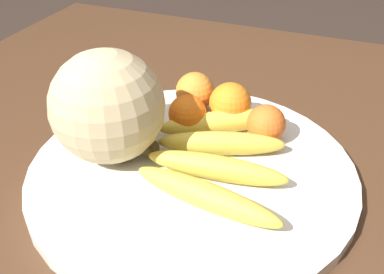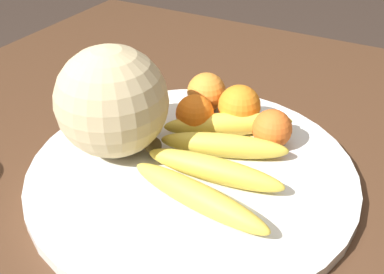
{
  "view_description": "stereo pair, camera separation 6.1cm",
  "coord_description": "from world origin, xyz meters",
  "px_view_note": "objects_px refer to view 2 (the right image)",
  "views": [
    {
      "loc": [
        -0.49,
        -0.22,
        1.14
      ],
      "look_at": [
        -0.02,
        -0.03,
        0.79
      ],
      "focal_mm": 42.0,
      "sensor_mm": 36.0,
      "label": 1
    },
    {
      "loc": [
        -0.47,
        -0.27,
        1.14
      ],
      "look_at": [
        -0.02,
        -0.03,
        0.79
      ],
      "focal_mm": 42.0,
      "sensor_mm": 36.0,
      "label": 2
    }
  ],
  "objects_px": {
    "fruit_bowl": "(192,170)",
    "orange_front_right": "(272,129)",
    "melon": "(112,101)",
    "banana_bunch": "(216,156)",
    "orange_front_left": "(207,92)",
    "orange_back_left": "(195,114)",
    "kitchen_table": "(182,206)",
    "orange_mid_center": "(239,106)",
    "produce_tag": "(196,139)"
  },
  "relations": [
    {
      "from": "fruit_bowl",
      "to": "orange_front_right",
      "type": "bearing_deg",
      "value": -38.04
    },
    {
      "from": "melon",
      "to": "banana_bunch",
      "type": "distance_m",
      "value": 0.17
    },
    {
      "from": "melon",
      "to": "orange_front_left",
      "type": "relative_size",
      "value": 2.46
    },
    {
      "from": "orange_front_left",
      "to": "orange_back_left",
      "type": "xyz_separation_m",
      "value": [
        -0.07,
        -0.01,
        -0.0
      ]
    },
    {
      "from": "kitchen_table",
      "to": "orange_front_left",
      "type": "relative_size",
      "value": 18.36
    },
    {
      "from": "orange_front_right",
      "to": "orange_mid_center",
      "type": "xyz_separation_m",
      "value": [
        0.03,
        0.07,
        0.0
      ]
    },
    {
      "from": "banana_bunch",
      "to": "melon",
      "type": "bearing_deg",
      "value": 179.52
    },
    {
      "from": "kitchen_table",
      "to": "melon",
      "type": "distance_m",
      "value": 0.21
    },
    {
      "from": "fruit_bowl",
      "to": "orange_mid_center",
      "type": "xyz_separation_m",
      "value": [
        0.13,
        -0.01,
        0.04
      ]
    },
    {
      "from": "kitchen_table",
      "to": "fruit_bowl",
      "type": "relative_size",
      "value": 2.59
    },
    {
      "from": "banana_bunch",
      "to": "orange_front_right",
      "type": "relative_size",
      "value": 4.64
    },
    {
      "from": "fruit_bowl",
      "to": "melon",
      "type": "relative_size",
      "value": 2.88
    },
    {
      "from": "kitchen_table",
      "to": "orange_mid_center",
      "type": "distance_m",
      "value": 0.19
    },
    {
      "from": "orange_mid_center",
      "to": "produce_tag",
      "type": "relative_size",
      "value": 0.77
    },
    {
      "from": "melon",
      "to": "orange_mid_center",
      "type": "bearing_deg",
      "value": -41.69
    },
    {
      "from": "orange_front_right",
      "to": "kitchen_table",
      "type": "bearing_deg",
      "value": 126.89
    },
    {
      "from": "orange_front_right",
      "to": "orange_mid_center",
      "type": "relative_size",
      "value": 0.87
    },
    {
      "from": "orange_front_left",
      "to": "orange_front_right",
      "type": "xyz_separation_m",
      "value": [
        -0.05,
        -0.14,
        -0.0
      ]
    },
    {
      "from": "melon",
      "to": "kitchen_table",
      "type": "bearing_deg",
      "value": -68.34
    },
    {
      "from": "fruit_bowl",
      "to": "orange_mid_center",
      "type": "bearing_deg",
      "value": -5.52
    },
    {
      "from": "orange_front_right",
      "to": "orange_mid_center",
      "type": "height_order",
      "value": "orange_mid_center"
    },
    {
      "from": "banana_bunch",
      "to": "orange_mid_center",
      "type": "height_order",
      "value": "orange_mid_center"
    },
    {
      "from": "orange_mid_center",
      "to": "banana_bunch",
      "type": "bearing_deg",
      "value": -171.76
    },
    {
      "from": "fruit_bowl",
      "to": "produce_tag",
      "type": "height_order",
      "value": "produce_tag"
    },
    {
      "from": "orange_front_left",
      "to": "orange_mid_center",
      "type": "bearing_deg",
      "value": -105.62
    },
    {
      "from": "melon",
      "to": "orange_front_left",
      "type": "bearing_deg",
      "value": -20.98
    },
    {
      "from": "orange_front_right",
      "to": "melon",
      "type": "bearing_deg",
      "value": 120.54
    },
    {
      "from": "orange_front_left",
      "to": "orange_mid_center",
      "type": "xyz_separation_m",
      "value": [
        -0.02,
        -0.07,
        0.0
      ]
    },
    {
      "from": "banana_bunch",
      "to": "orange_back_left",
      "type": "bearing_deg",
      "value": 123.57
    },
    {
      "from": "kitchen_table",
      "to": "fruit_bowl",
      "type": "bearing_deg",
      "value": -125.0
    },
    {
      "from": "orange_mid_center",
      "to": "orange_front_right",
      "type": "bearing_deg",
      "value": -114.91
    },
    {
      "from": "orange_front_right",
      "to": "orange_back_left",
      "type": "relative_size",
      "value": 0.98
    },
    {
      "from": "banana_bunch",
      "to": "produce_tag",
      "type": "xyz_separation_m",
      "value": [
        0.05,
        0.06,
        -0.02
      ]
    },
    {
      "from": "orange_mid_center",
      "to": "produce_tag",
      "type": "bearing_deg",
      "value": 151.36
    },
    {
      "from": "fruit_bowl",
      "to": "orange_front_left",
      "type": "bearing_deg",
      "value": 19.96
    },
    {
      "from": "kitchen_table",
      "to": "orange_front_left",
      "type": "distance_m",
      "value": 0.19
    },
    {
      "from": "banana_bunch",
      "to": "orange_front_right",
      "type": "height_order",
      "value": "orange_front_right"
    },
    {
      "from": "fruit_bowl",
      "to": "orange_mid_center",
      "type": "distance_m",
      "value": 0.14
    },
    {
      "from": "orange_front_left",
      "to": "orange_mid_center",
      "type": "relative_size",
      "value": 0.96
    },
    {
      "from": "fruit_bowl",
      "to": "orange_front_right",
      "type": "distance_m",
      "value": 0.14
    },
    {
      "from": "kitchen_table",
      "to": "banana_bunch",
      "type": "xyz_separation_m",
      "value": [
        -0.01,
        -0.06,
        0.13
      ]
    },
    {
      "from": "banana_bunch",
      "to": "orange_front_left",
      "type": "xyz_separation_m",
      "value": [
        0.14,
        0.09,
        0.01
      ]
    },
    {
      "from": "kitchen_table",
      "to": "banana_bunch",
      "type": "height_order",
      "value": "banana_bunch"
    },
    {
      "from": "kitchen_table",
      "to": "orange_front_right",
      "type": "relative_size",
      "value": 20.31
    },
    {
      "from": "melon",
      "to": "orange_back_left",
      "type": "bearing_deg",
      "value": -37.95
    },
    {
      "from": "orange_mid_center",
      "to": "orange_back_left",
      "type": "height_order",
      "value": "orange_mid_center"
    },
    {
      "from": "orange_front_right",
      "to": "produce_tag",
      "type": "bearing_deg",
      "value": 110.91
    },
    {
      "from": "kitchen_table",
      "to": "orange_mid_center",
      "type": "xyz_separation_m",
      "value": [
        0.11,
        -0.04,
        0.14
      ]
    },
    {
      "from": "orange_front_left",
      "to": "produce_tag",
      "type": "relative_size",
      "value": 0.74
    },
    {
      "from": "fruit_bowl",
      "to": "orange_front_left",
      "type": "xyz_separation_m",
      "value": [
        0.15,
        0.06,
        0.04
      ]
    }
  ]
}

